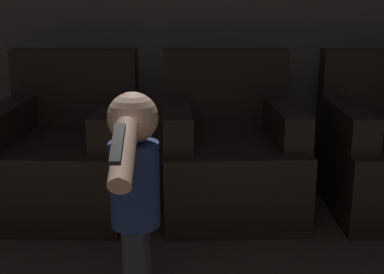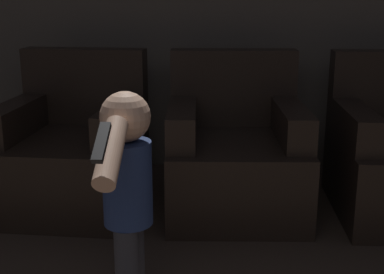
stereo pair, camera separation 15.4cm
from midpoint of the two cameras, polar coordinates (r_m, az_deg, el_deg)
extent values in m
cube|color=black|center=(3.35, -14.74, -3.79)|extent=(0.84, 0.92, 0.45)
cube|color=black|center=(3.58, -13.51, 5.20)|extent=(0.81, 0.20, 0.49)
cube|color=black|center=(3.38, -20.28, 1.59)|extent=(0.19, 0.73, 0.20)
cube|color=black|center=(3.18, -9.63, 1.53)|extent=(0.19, 0.73, 0.20)
cube|color=black|center=(3.24, 2.72, -3.95)|extent=(0.85, 0.93, 0.45)
cube|color=black|center=(3.47, 2.24, 5.33)|extent=(0.81, 0.20, 0.49)
cube|color=black|center=(3.13, -3.04, 1.53)|extent=(0.20, 0.74, 0.20)
cube|color=black|center=(3.20, 8.51, 1.65)|extent=(0.20, 0.74, 0.20)
cube|color=black|center=(3.65, 18.50, 5.04)|extent=(0.80, 0.17, 0.49)
cube|color=black|center=(3.25, 14.96, 1.51)|extent=(0.17, 0.73, 0.20)
cylinder|color=#28282D|center=(2.27, -8.08, -14.02)|extent=(0.10, 0.10, 0.37)
cylinder|color=#28282D|center=(2.37, -7.58, -12.71)|extent=(0.10, 0.10, 0.37)
cylinder|color=navy|center=(2.17, -8.16, -5.04)|extent=(0.20, 0.20, 0.35)
sphere|color=tan|center=(2.09, -8.45, 2.04)|extent=(0.20, 0.20, 0.20)
cylinder|color=tan|center=(2.29, -7.57, -4.29)|extent=(0.08, 0.08, 0.29)
cylinder|color=tan|center=(1.87, -9.66, -1.81)|extent=(0.08, 0.30, 0.22)
cube|color=black|center=(1.73, -10.48, -0.72)|extent=(0.04, 0.16, 0.10)
camera|label=1|loc=(0.08, -91.68, -0.46)|focal=50.00mm
camera|label=2|loc=(0.08, 88.32, 0.46)|focal=50.00mm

